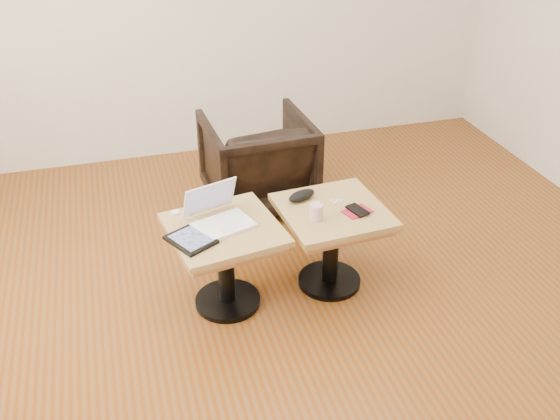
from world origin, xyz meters
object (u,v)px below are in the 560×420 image
object	(u,v)px
side_table_left	(225,247)
striped_cup	(316,212)
armchair	(258,161)
side_table_right	(332,228)
laptop	(219,216)

from	to	relation	value
side_table_left	striped_cup	bearing A→B (deg)	-16.60
armchair	striped_cup	bearing A→B (deg)	89.28
striped_cup	armchair	size ratio (longest dim) A/B	0.13
side_table_right	laptop	distance (m)	0.63
striped_cup	laptop	bearing A→B (deg)	167.38
laptop	side_table_right	bearing A→B (deg)	-20.70
side_table_right	striped_cup	bearing A→B (deg)	-151.78
side_table_left	striped_cup	distance (m)	0.51
striped_cup	side_table_left	bearing A→B (deg)	172.36
side_table_right	laptop	bearing A→B (deg)	172.88
laptop	armchair	distance (m)	1.09
side_table_left	armchair	world-z (taller)	armchair
striped_cup	armchair	world-z (taller)	armchair
side_table_left	laptop	distance (m)	0.17
side_table_right	side_table_left	bearing A→B (deg)	177.21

